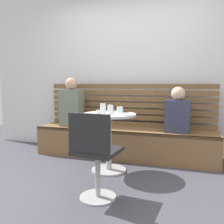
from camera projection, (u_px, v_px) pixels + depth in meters
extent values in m
plane|color=#42424C|center=(94.00, 189.00, 2.63)|extent=(8.00, 8.00, 0.00)
cube|color=silver|center=(131.00, 63.00, 4.02)|extent=(5.20, 0.10, 2.90)
cube|color=brown|center=(124.00, 143.00, 3.74)|extent=(2.70, 0.52, 0.44)
cube|color=brown|center=(119.00, 133.00, 3.49)|extent=(2.70, 0.04, 0.04)
cube|color=brown|center=(128.00, 124.00, 3.94)|extent=(2.65, 0.04, 0.07)
cube|color=brown|center=(128.00, 117.00, 3.93)|extent=(2.65, 0.04, 0.07)
cube|color=brown|center=(128.00, 111.00, 3.92)|extent=(2.65, 0.04, 0.07)
cube|color=brown|center=(128.00, 105.00, 3.91)|extent=(2.65, 0.04, 0.07)
cube|color=brown|center=(128.00, 99.00, 3.90)|extent=(2.65, 0.04, 0.07)
cube|color=brown|center=(128.00, 93.00, 3.88)|extent=(2.65, 0.04, 0.07)
cube|color=brown|center=(128.00, 86.00, 3.87)|extent=(2.65, 0.04, 0.07)
cylinder|color=#ADADB2|center=(109.00, 170.00, 3.17)|extent=(0.44, 0.44, 0.02)
cylinder|color=#ADADB2|center=(109.00, 143.00, 3.13)|extent=(0.07, 0.07, 0.69)
cylinder|color=silver|center=(109.00, 115.00, 3.09)|extent=(0.68, 0.68, 0.03)
cylinder|color=#ADADB2|center=(98.00, 197.00, 2.42)|extent=(0.36, 0.36, 0.02)
cylinder|color=#ADADB2|center=(98.00, 176.00, 2.40)|extent=(0.05, 0.05, 0.45)
cube|color=#232326|center=(98.00, 151.00, 2.37)|extent=(0.43, 0.43, 0.04)
cube|color=#232326|center=(89.00, 134.00, 2.19)|extent=(0.40, 0.07, 0.36)
cube|color=slate|center=(72.00, 108.00, 3.93)|extent=(0.34, 0.22, 0.59)
sphere|color=tan|center=(71.00, 84.00, 3.89)|extent=(0.19, 0.19, 0.19)
cube|color=#333851|center=(177.00, 116.00, 3.43)|extent=(0.34, 0.22, 0.45)
sphere|color=#DBB293|center=(178.00, 94.00, 3.39)|extent=(0.19, 0.19, 0.19)
cylinder|color=silver|center=(99.00, 112.00, 2.97)|extent=(0.06, 0.06, 0.05)
cylinder|color=white|center=(110.00, 109.00, 3.07)|extent=(0.07, 0.07, 0.11)
cylinder|color=silver|center=(103.00, 108.00, 3.15)|extent=(0.07, 0.07, 0.12)
cylinder|color=silver|center=(120.00, 110.00, 3.15)|extent=(0.08, 0.08, 0.08)
cylinder|color=white|center=(111.00, 109.00, 3.31)|extent=(0.08, 0.08, 0.07)
cylinder|color=white|center=(124.00, 114.00, 2.95)|extent=(0.17, 0.17, 0.01)
cube|color=black|center=(123.00, 112.00, 3.25)|extent=(0.14, 0.08, 0.01)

